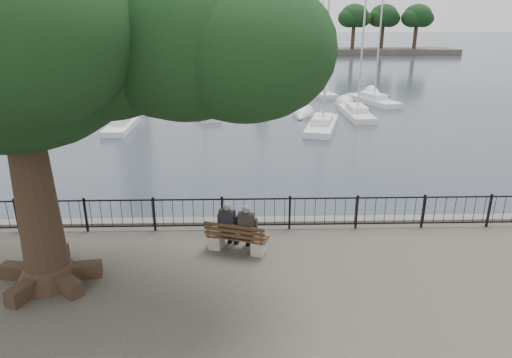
{
  "coord_description": "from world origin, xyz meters",
  "views": [
    {
      "loc": [
        -0.33,
        -9.85,
        6.04
      ],
      "look_at": [
        0.0,
        2.5,
        1.6
      ],
      "focal_mm": 32.0,
      "sensor_mm": 36.0,
      "label": 1
    }
  ],
  "objects_px": {
    "person_right": "(248,229)",
    "tree": "(50,28)",
    "lion_monument": "(262,56)",
    "person_left": "(229,227)",
    "bench": "(237,241)"
  },
  "relations": [
    {
      "from": "person_right",
      "to": "lion_monument",
      "type": "height_order",
      "value": "lion_monument"
    },
    {
      "from": "person_left",
      "to": "tree",
      "type": "relative_size",
      "value": 0.13
    },
    {
      "from": "person_right",
      "to": "tree",
      "type": "distance_m",
      "value": 6.63
    },
    {
      "from": "lion_monument",
      "to": "bench",
      "type": "bearing_deg",
      "value": -93.0
    },
    {
      "from": "person_left",
      "to": "lion_monument",
      "type": "relative_size",
      "value": 0.16
    },
    {
      "from": "person_right",
      "to": "tree",
      "type": "bearing_deg",
      "value": -162.82
    },
    {
      "from": "tree",
      "to": "lion_monument",
      "type": "bearing_deg",
      "value": 82.9
    },
    {
      "from": "bench",
      "to": "tree",
      "type": "relative_size",
      "value": 0.16
    },
    {
      "from": "person_left",
      "to": "tree",
      "type": "xyz_separation_m",
      "value": [
        -3.46,
        -1.4,
        5.16
      ]
    },
    {
      "from": "person_left",
      "to": "person_right",
      "type": "height_order",
      "value": "same"
    },
    {
      "from": "person_left",
      "to": "person_right",
      "type": "relative_size",
      "value": 1.0
    },
    {
      "from": "bench",
      "to": "tree",
      "type": "xyz_separation_m",
      "value": [
        -3.67,
        -1.23,
        5.5
      ]
    },
    {
      "from": "tree",
      "to": "lion_monument",
      "type": "xyz_separation_m",
      "value": [
        6.22,
        49.98,
        -4.59
      ]
    },
    {
      "from": "person_left",
      "to": "person_right",
      "type": "xyz_separation_m",
      "value": [
        0.51,
        -0.17,
        0.0
      ]
    },
    {
      "from": "tree",
      "to": "lion_monument",
      "type": "height_order",
      "value": "tree"
    }
  ]
}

